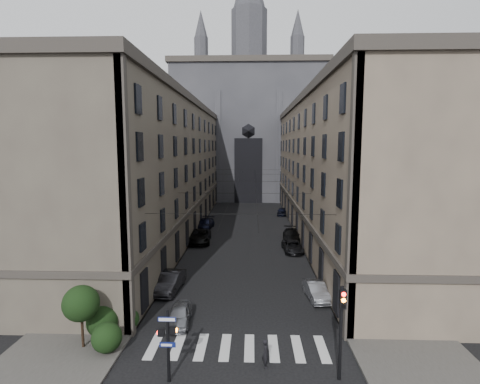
# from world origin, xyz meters

# --- Properties ---
(sidewalk_left) EXTENTS (7.00, 80.00, 0.15)m
(sidewalk_left) POSITION_xyz_m (-10.50, 36.00, 0.07)
(sidewalk_left) COLOR #383533
(sidewalk_left) RESTS_ON ground
(sidewalk_right) EXTENTS (7.00, 80.00, 0.15)m
(sidewalk_right) POSITION_xyz_m (10.50, 36.00, 0.07)
(sidewalk_right) COLOR #383533
(sidewalk_right) RESTS_ON ground
(zebra_crossing) EXTENTS (11.00, 3.20, 0.01)m
(zebra_crossing) POSITION_xyz_m (0.00, 5.00, 0.01)
(zebra_crossing) COLOR beige
(zebra_crossing) RESTS_ON ground
(building_left) EXTENTS (13.60, 60.60, 18.85)m
(building_left) POSITION_xyz_m (-13.44, 36.00, 9.34)
(building_left) COLOR #494037
(building_left) RESTS_ON ground
(building_right) EXTENTS (13.60, 60.60, 18.85)m
(building_right) POSITION_xyz_m (13.44, 36.00, 9.34)
(building_right) COLOR brown
(building_right) RESTS_ON ground
(gothic_tower) EXTENTS (35.00, 23.00, 58.00)m
(gothic_tower) POSITION_xyz_m (0.00, 74.96, 17.80)
(gothic_tower) COLOR #2D2D33
(gothic_tower) RESTS_ON ground
(pedestrian_signal_left) EXTENTS (1.02, 0.38, 4.00)m
(pedestrian_signal_left) POSITION_xyz_m (-3.51, 1.50, 2.32)
(pedestrian_signal_left) COLOR black
(pedestrian_signal_left) RESTS_ON ground
(traffic_light_right) EXTENTS (0.34, 0.50, 5.20)m
(traffic_light_right) POSITION_xyz_m (5.60, 1.92, 3.29)
(traffic_light_right) COLOR black
(traffic_light_right) RESTS_ON ground
(shrub_cluster) EXTENTS (3.90, 4.40, 3.90)m
(shrub_cluster) POSITION_xyz_m (-8.72, 5.01, 1.80)
(shrub_cluster) COLOR black
(shrub_cluster) RESTS_ON sidewalk_left
(tram_wires) EXTENTS (14.00, 60.00, 0.43)m
(tram_wires) POSITION_xyz_m (0.00, 35.63, 7.25)
(tram_wires) COLOR black
(tram_wires) RESTS_ON ground
(car_left_near) EXTENTS (1.76, 3.96, 1.32)m
(car_left_near) POSITION_xyz_m (-4.20, 8.00, 0.66)
(car_left_near) COLOR gray
(car_left_near) RESTS_ON ground
(car_left_midnear) EXTENTS (2.09, 5.05, 1.63)m
(car_left_midnear) POSITION_xyz_m (-6.20, 13.91, 0.81)
(car_left_midnear) COLOR black
(car_left_midnear) RESTS_ON ground
(car_left_midfar) EXTENTS (3.09, 6.04, 1.63)m
(car_left_midfar) POSITION_xyz_m (-5.87, 30.06, 0.82)
(car_left_midfar) COLOR black
(car_left_midfar) RESTS_ON ground
(car_left_far) EXTENTS (2.67, 5.48, 1.54)m
(car_left_far) POSITION_xyz_m (-6.20, 38.08, 0.77)
(car_left_far) COLOR black
(car_left_far) RESTS_ON ground
(car_right_near) EXTENTS (1.89, 4.25, 1.35)m
(car_right_near) POSITION_xyz_m (6.15, 12.65, 0.68)
(car_right_near) COLOR gray
(car_right_near) RESTS_ON ground
(car_right_midnear) EXTENTS (2.44, 4.79, 1.29)m
(car_right_midnear) POSITION_xyz_m (5.66, 26.18, 0.65)
(car_right_midnear) COLOR black
(car_right_midnear) RESTS_ON ground
(car_right_midfar) EXTENTS (2.67, 5.59, 1.57)m
(car_right_midfar) POSITION_xyz_m (6.01, 31.07, 0.79)
(car_right_midfar) COLOR black
(car_right_midfar) RESTS_ON ground
(car_right_far) EXTENTS (2.07, 4.10, 1.34)m
(car_right_far) POSITION_xyz_m (6.20, 49.59, 0.67)
(car_right_far) COLOR black
(car_right_far) RESTS_ON ground
(pedestrian) EXTENTS (0.46, 0.64, 1.64)m
(pedestrian) POSITION_xyz_m (1.69, 3.00, 0.82)
(pedestrian) COLOR black
(pedestrian) RESTS_ON ground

